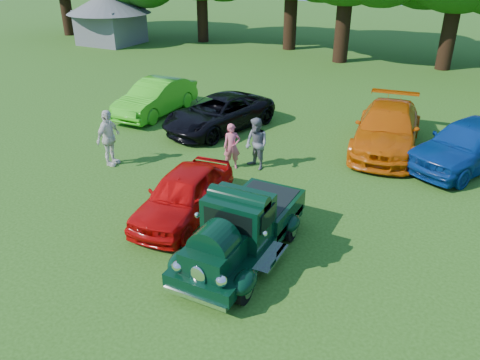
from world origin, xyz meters
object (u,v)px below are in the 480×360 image
at_px(back_car_blue, 468,144).
at_px(spectator_grey, 256,144).
at_px(spectator_white, 109,138).
at_px(red_convertible, 184,194).
at_px(hero_pickup, 243,229).
at_px(back_car_lime, 156,97).
at_px(gazebo, 109,12).
at_px(back_car_orange, 387,128).
at_px(spectator_pink, 232,147).
at_px(back_car_black, 219,113).

xyz_separation_m(back_car_blue, spectator_grey, (-6.34, -3.35, 0.04)).
bearing_deg(spectator_white, red_convertible, -117.87).
bearing_deg(red_convertible, back_car_blue, 41.30).
relative_size(hero_pickup, spectator_grey, 2.49).
bearing_deg(spectator_grey, hero_pickup, -43.03).
relative_size(back_car_lime, spectator_white, 2.36).
distance_m(red_convertible, spectator_white, 4.58).
distance_m(hero_pickup, back_car_lime, 11.66).
xyz_separation_m(hero_pickup, gazebo, (-22.07, 20.81, 1.65)).
bearing_deg(red_convertible, back_car_lime, 125.62).
distance_m(back_car_orange, spectator_grey, 5.21).
bearing_deg(gazebo, back_car_blue, -25.57).
bearing_deg(back_car_orange, spectator_pink, -142.22).
height_order(red_convertible, spectator_pink, spectator_pink).
xyz_separation_m(hero_pickup, red_convertible, (-2.31, 0.96, -0.07)).
relative_size(red_convertible, back_car_lime, 0.87).
bearing_deg(spectator_pink, spectator_grey, -9.24).
bearing_deg(hero_pickup, back_car_blue, 61.26).
bearing_deg(red_convertible, spectator_grey, 78.37).
bearing_deg(back_car_lime, back_car_blue, -0.59).
xyz_separation_m(back_car_black, spectator_pink, (2.28, -3.14, 0.09)).
bearing_deg(spectator_pink, hero_pickup, -94.28).
height_order(back_car_lime, back_car_blue, back_car_blue).
bearing_deg(back_car_black, gazebo, 157.44).
height_order(back_car_lime, back_car_orange, back_car_orange).
height_order(back_car_orange, spectator_white, spectator_white).
height_order(hero_pickup, spectator_white, spectator_white).
xyz_separation_m(back_car_black, spectator_grey, (3.02, -2.78, 0.19)).
distance_m(red_convertible, spectator_pink, 3.47).
bearing_deg(back_car_blue, back_car_black, -148.70).
height_order(back_car_black, gazebo, gazebo).
distance_m(back_car_blue, gazebo, 29.44).
height_order(back_car_black, back_car_blue, back_car_blue).
relative_size(back_car_black, spectator_white, 2.57).
bearing_deg(red_convertible, back_car_black, 106.22).
distance_m(spectator_pink, gazebo, 25.48).
distance_m(back_car_orange, spectator_pink, 5.99).
xyz_separation_m(hero_pickup, spectator_white, (-6.52, 2.75, 0.23)).
height_order(back_car_blue, spectator_pink, back_car_blue).
xyz_separation_m(back_car_orange, spectator_grey, (-3.57, -3.80, 0.09)).
relative_size(back_car_black, gazebo, 0.79).
xyz_separation_m(spectator_pink, gazebo, (-19.43, 16.40, 1.61)).
xyz_separation_m(back_car_black, back_car_blue, (9.37, 0.57, 0.15)).
bearing_deg(back_car_blue, red_convertible, -105.54).
bearing_deg(spectator_white, back_car_lime, 15.19).
distance_m(red_convertible, back_car_blue, 9.85).
bearing_deg(red_convertible, hero_pickup, -27.90).
distance_m(back_car_orange, spectator_white, 10.05).
distance_m(red_convertible, back_car_lime, 9.36).
distance_m(back_car_lime, back_car_black, 3.56).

